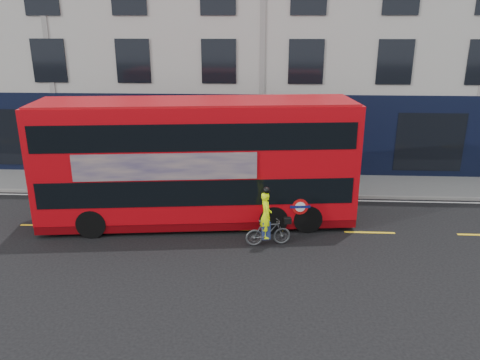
{
  "coord_description": "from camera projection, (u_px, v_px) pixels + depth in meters",
  "views": [
    {
      "loc": [
        0.13,
        -14.09,
        7.14
      ],
      "look_at": [
        -0.69,
        1.73,
        1.84
      ],
      "focal_mm": 35.0,
      "sensor_mm": 36.0,
      "label": 1
    }
  ],
  "objects": [
    {
      "name": "ground",
      "position": [
        258.0,
        249.0,
        15.61
      ],
      "size": [
        120.0,
        120.0,
        0.0
      ],
      "primitive_type": "plane",
      "color": "black",
      "rests_on": "ground"
    },
    {
      "name": "lane_dashes",
      "position": [
        259.0,
        230.0,
        17.03
      ],
      "size": [
        58.0,
        0.12,
        0.01
      ],
      "primitive_type": null,
      "color": "yellow",
      "rests_on": "ground"
    },
    {
      "name": "pavement",
      "position": [
        260.0,
        184.0,
        21.75
      ],
      "size": [
        60.0,
        3.0,
        0.12
      ],
      "primitive_type": "cube",
      "color": "slate",
      "rests_on": "ground"
    },
    {
      "name": "building_terrace",
      "position": [
        263.0,
        17.0,
        25.5
      ],
      "size": [
        50.0,
        10.07,
        15.0
      ],
      "color": "#ADABA3",
      "rests_on": "ground"
    },
    {
      "name": "kerb",
      "position": [
        260.0,
        195.0,
        20.33
      ],
      "size": [
        60.0,
        0.12,
        0.13
      ],
      "primitive_type": "cube",
      "color": "gray",
      "rests_on": "ground"
    },
    {
      "name": "cyclist",
      "position": [
        267.0,
        226.0,
        15.68
      ],
      "size": [
        1.61,
        0.74,
        2.09
      ],
      "rotation": [
        0.0,
        0.0,
        0.2
      ],
      "color": "#4D5153",
      "rests_on": "ground"
    },
    {
      "name": "road_edge_line",
      "position": [
        260.0,
        199.0,
        20.06
      ],
      "size": [
        58.0,
        0.1,
        0.01
      ],
      "primitive_type": "cube",
      "color": "silver",
      "rests_on": "ground"
    },
    {
      "name": "bus",
      "position": [
        199.0,
        162.0,
        17.06
      ],
      "size": [
        11.62,
        3.81,
        4.6
      ],
      "rotation": [
        0.0,
        0.0,
        0.11
      ],
      "color": "#BD070F",
      "rests_on": "ground"
    }
  ]
}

